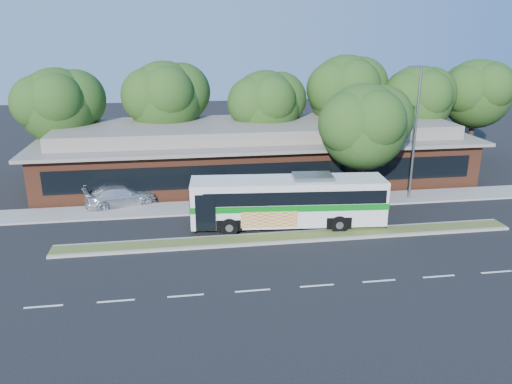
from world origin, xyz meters
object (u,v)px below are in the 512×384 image
at_px(sedan, 121,196).
at_px(sidewalk_tree, 369,124).
at_px(transit_bus, 289,198).
at_px(lamp_post, 415,130).

relative_size(sedan, sidewalk_tree, 0.59).
bearing_deg(transit_bus, lamp_post, 26.17).
height_order(lamp_post, transit_bus, lamp_post).
relative_size(lamp_post, sedan, 1.90).
height_order(lamp_post, sedan, lamp_post).
relative_size(transit_bus, sedan, 2.44).
bearing_deg(sedan, transit_bus, -135.38).
xyz_separation_m(transit_bus, sidewalk_tree, (6.14, 3.85, 3.54)).
bearing_deg(sidewalk_tree, transit_bus, -147.95).
distance_m(lamp_post, sedan, 20.09).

